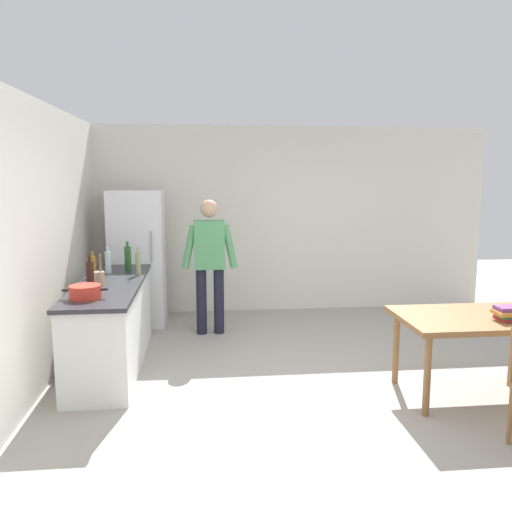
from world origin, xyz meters
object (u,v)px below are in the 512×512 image
object	(u,v)px
bottle_beer_brown	(91,272)
book_stack	(511,313)
cooking_pot	(85,292)
bottle_water_clear	(108,262)
bottle_wine_green	(128,258)
bottle_wine_dark	(90,275)
bottle_vinegar_tall	(138,263)
bottle_oil_amber	(93,266)
utensil_jar	(99,278)
refrigerator	(138,258)
person	(210,258)
dining_table	(476,324)

from	to	relation	value
bottle_beer_brown	book_stack	world-z (taller)	bottle_beer_brown
cooking_pot	bottle_water_clear	world-z (taller)	bottle_water_clear
cooking_pot	bottle_wine_green	bearing A→B (deg)	81.83
bottle_water_clear	book_stack	distance (m)	4.13
bottle_wine_green	bottle_water_clear	bearing A→B (deg)	-144.87
bottle_wine_dark	bottle_vinegar_tall	bearing A→B (deg)	64.13
bottle_vinegar_tall	bottle_wine_green	xyz separation A→B (m)	(-0.15, 0.27, 0.01)
bottle_water_clear	bottle_oil_amber	xyz separation A→B (m)	(-0.13, -0.18, -0.01)
bottle_beer_brown	utensil_jar	bearing A→B (deg)	-56.77
refrigerator	cooking_pot	xyz separation A→B (m)	(-0.20, -2.29, 0.06)
bottle_vinegar_tall	bottle_beer_brown	bearing A→B (deg)	-140.49
bottle_water_clear	person	bearing A→B (deg)	23.76
bottle_wine_green	bottle_wine_dark	distance (m)	1.05
bottle_beer_brown	bottle_wine_green	world-z (taller)	bottle_wine_green
refrigerator	bottle_wine_green	distance (m)	0.93
person	bottle_wine_green	world-z (taller)	person
dining_table	utensil_jar	size ratio (longest dim) A/B	4.37
book_stack	refrigerator	bearing A→B (deg)	140.63
person	dining_table	xyz separation A→B (m)	(2.35, -2.15, -0.31)
refrigerator	bottle_beer_brown	size ratio (longest dim) A/B	6.92
cooking_pot	utensil_jar	xyz separation A→B (m)	(0.02, 0.56, 0.02)
refrigerator	bottle_water_clear	size ratio (longest dim) A/B	6.00
bottle_beer_brown	bottle_wine_dark	size ratio (longest dim) A/B	0.76
bottle_beer_brown	bottle_vinegar_tall	world-z (taller)	bottle_vinegar_tall
dining_table	bottle_wine_green	world-z (taller)	bottle_wine_green
person	utensil_jar	world-z (taller)	person
refrigerator	bottle_beer_brown	distance (m)	1.59
person	book_stack	size ratio (longest dim) A/B	6.11
person	bottle_vinegar_tall	size ratio (longest dim) A/B	5.31
dining_table	person	bearing A→B (deg)	137.59
refrigerator	bottle_wine_green	xyz separation A→B (m)	(-0.00, -0.92, 0.15)
bottle_beer_brown	bottle_wine_green	distance (m)	0.70
refrigerator	dining_table	world-z (taller)	refrigerator
bottle_water_clear	bottle_beer_brown	xyz separation A→B (m)	(-0.09, -0.50, -0.02)
bottle_vinegar_tall	bottle_water_clear	bearing A→B (deg)	159.20
bottle_water_clear	bottle_vinegar_tall	world-z (taller)	bottle_vinegar_tall
book_stack	bottle_oil_amber	bearing A→B (deg)	156.90
person	bottle_wine_dark	world-z (taller)	person
refrigerator	bottle_wine_dark	world-z (taller)	refrigerator
bottle_water_clear	bottle_beer_brown	distance (m)	0.50
cooking_pot	bottle_vinegar_tall	xyz separation A→B (m)	(0.35, 1.10, 0.08)
bottle_beer_brown	bottle_wine_dark	world-z (taller)	bottle_wine_dark
refrigerator	bottle_oil_amber	xyz separation A→B (m)	(-0.33, -1.24, 0.12)
bottle_wine_dark	refrigerator	bearing A→B (deg)	83.58
person	utensil_jar	bearing A→B (deg)	-133.66
book_stack	dining_table	bearing A→B (deg)	139.32
bottle_beer_brown	book_stack	bearing A→B (deg)	-19.18
dining_table	bottle_water_clear	bearing A→B (deg)	154.91
bottle_water_clear	utensil_jar	bearing A→B (deg)	-87.84
cooking_pot	person	bearing A→B (deg)	56.54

